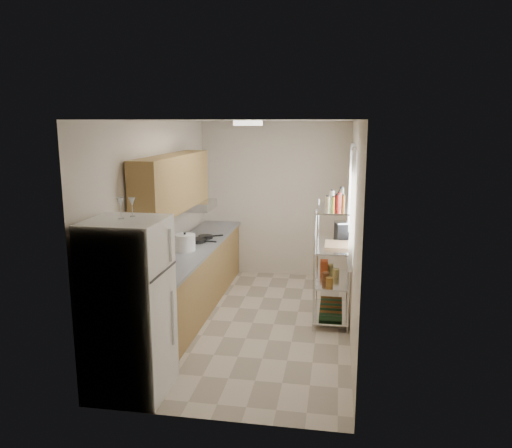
{
  "coord_description": "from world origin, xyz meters",
  "views": [
    {
      "loc": [
        1.05,
        -6.05,
        2.58
      ],
      "look_at": [
        0.0,
        0.25,
        1.27
      ],
      "focal_mm": 35.0,
      "sensor_mm": 36.0,
      "label": 1
    }
  ],
  "objects_px": {
    "refrigerator": "(129,308)",
    "frying_pan_large": "(196,241)",
    "rice_cooker": "(185,243)",
    "cutting_board": "(338,245)",
    "espresso_machine": "(341,231)"
  },
  "relations": [
    {
      "from": "espresso_machine",
      "to": "refrigerator",
      "type": "bearing_deg",
      "value": -142.97
    },
    {
      "from": "refrigerator",
      "to": "cutting_board",
      "type": "distance_m",
      "value": 2.87
    },
    {
      "from": "refrigerator",
      "to": "frying_pan_large",
      "type": "bearing_deg",
      "value": 91.42
    },
    {
      "from": "cutting_board",
      "to": "refrigerator",
      "type": "bearing_deg",
      "value": -132.7
    },
    {
      "from": "rice_cooker",
      "to": "cutting_board",
      "type": "height_order",
      "value": "rice_cooker"
    },
    {
      "from": "rice_cooker",
      "to": "frying_pan_large",
      "type": "relative_size",
      "value": 0.98
    },
    {
      "from": "refrigerator",
      "to": "cutting_board",
      "type": "bearing_deg",
      "value": 47.3
    },
    {
      "from": "rice_cooker",
      "to": "cutting_board",
      "type": "bearing_deg",
      "value": 3.68
    },
    {
      "from": "refrigerator",
      "to": "rice_cooker",
      "type": "bearing_deg",
      "value": 91.92
    },
    {
      "from": "frying_pan_large",
      "to": "refrigerator",
      "type": "bearing_deg",
      "value": -82.61
    },
    {
      "from": "cutting_board",
      "to": "espresso_machine",
      "type": "xyz_separation_m",
      "value": [
        0.03,
        0.36,
        0.11
      ]
    },
    {
      "from": "rice_cooker",
      "to": "refrigerator",
      "type": "bearing_deg",
      "value": -88.08
    },
    {
      "from": "refrigerator",
      "to": "rice_cooker",
      "type": "relative_size",
      "value": 6.22
    },
    {
      "from": "cutting_board",
      "to": "espresso_machine",
      "type": "bearing_deg",
      "value": 85.06
    },
    {
      "from": "cutting_board",
      "to": "rice_cooker",
      "type": "bearing_deg",
      "value": -176.32
    }
  ]
}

